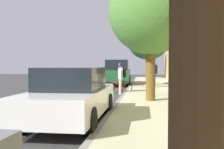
% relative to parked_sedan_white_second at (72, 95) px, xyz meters
% --- Properties ---
extents(ground, '(64.20, 64.20, 0.00)m').
position_rel_parked_sedan_white_second_xyz_m(ground, '(-0.83, 4.59, -0.75)').
color(ground, '#363636').
extents(sidewalk, '(3.27, 40.12, 0.15)m').
position_rel_parked_sedan_white_second_xyz_m(sidewalk, '(2.67, 4.59, -0.68)').
color(sidewalk, '#B0AF8B').
rests_on(sidewalk, ground).
extents(curb_edge, '(0.16, 40.12, 0.15)m').
position_rel_parked_sedan_white_second_xyz_m(curb_edge, '(0.95, 4.59, -0.68)').
color(curb_edge, gray).
rests_on(curb_edge, ground).
extents(lane_stripe_centre, '(0.14, 40.00, 0.01)m').
position_rel_parked_sedan_white_second_xyz_m(lane_stripe_centre, '(-4.01, 4.52, -0.75)').
color(lane_stripe_centre, white).
rests_on(lane_stripe_centre, ground).
extents(lane_stripe_bike_edge, '(0.12, 40.12, 0.01)m').
position_rel_parked_sedan_white_second_xyz_m(lane_stripe_bike_edge, '(-0.52, 4.59, -0.75)').
color(lane_stripe_bike_edge, white).
rests_on(lane_stripe_bike_edge, ground).
extents(building_facade, '(0.50, 40.12, 5.74)m').
position_rel_parked_sedan_white_second_xyz_m(building_facade, '(4.55, 4.59, 2.12)').
color(building_facade, tan).
rests_on(building_facade, ground).
extents(parked_sedan_white_second, '(1.85, 4.41, 1.52)m').
position_rel_parked_sedan_white_second_xyz_m(parked_sedan_white_second, '(0.00, 0.00, 0.00)').
color(parked_sedan_white_second, white).
rests_on(parked_sedan_white_second, ground).
extents(parked_suv_green_mid, '(2.11, 4.77, 1.99)m').
position_rel_parked_sedan_white_second_xyz_m(parked_suv_green_mid, '(-0.15, 13.30, 0.27)').
color(parked_suv_green_mid, '#1E512D').
rests_on(parked_suv_green_mid, ground).
extents(bicycle_at_curb, '(1.65, 0.63, 0.74)m').
position_rel_parked_sedan_white_second_xyz_m(bicycle_at_curb, '(0.49, 7.33, -0.39)').
color(bicycle_at_curb, black).
rests_on(bicycle_at_curb, ground).
extents(cyclist_with_backpack, '(0.45, 0.62, 1.72)m').
position_rel_parked_sedan_white_second_xyz_m(cyclist_with_backpack, '(0.71, 6.88, 0.30)').
color(cyclist_with_backpack, '#C6B284').
rests_on(cyclist_with_backpack, ground).
extents(street_tree_mid_block, '(3.41, 3.41, 5.26)m').
position_rel_parked_sedan_white_second_xyz_m(street_tree_mid_block, '(2.23, 3.65, 2.94)').
color(street_tree_mid_block, brown).
rests_on(street_tree_mid_block, sidewalk).
extents(street_tree_far_end, '(3.07, 3.07, 4.63)m').
position_rel_parked_sedan_white_second_xyz_m(street_tree_far_end, '(2.23, 12.07, 2.61)').
color(street_tree_far_end, brown).
rests_on(street_tree_far_end, sidewalk).
extents(street_tree_corner, '(2.38, 2.38, 4.26)m').
position_rel_parked_sedan_white_second_xyz_m(street_tree_corner, '(2.23, 21.43, 2.50)').
color(street_tree_corner, brown).
rests_on(street_tree_corner, sidewalk).
extents(pedestrian_on_phone, '(0.60, 0.33, 1.74)m').
position_rel_parked_sedan_white_second_xyz_m(pedestrian_on_phone, '(2.51, 10.16, 0.39)').
color(pedestrian_on_phone, black).
rests_on(pedestrian_on_phone, sidewalk).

